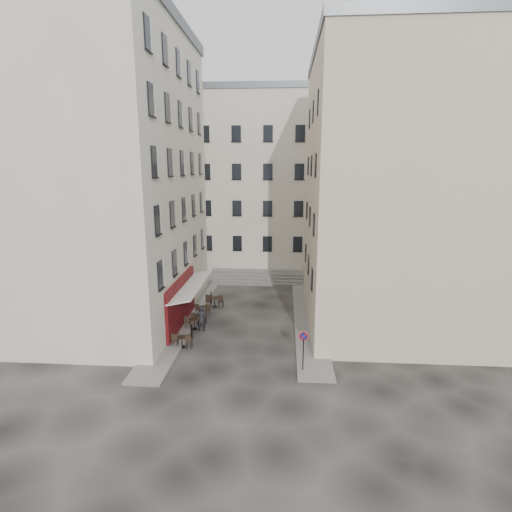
# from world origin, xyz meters

# --- Properties ---
(ground) EXTENTS (90.00, 90.00, 0.00)m
(ground) POSITION_xyz_m (0.00, 0.00, 0.00)
(ground) COLOR black
(ground) RESTS_ON ground
(sidewalk_left) EXTENTS (2.00, 22.00, 0.12)m
(sidewalk_left) POSITION_xyz_m (-4.50, 4.00, 0.06)
(sidewalk_left) COLOR slate
(sidewalk_left) RESTS_ON ground
(sidewalk_right) EXTENTS (2.00, 18.00, 0.12)m
(sidewalk_right) POSITION_xyz_m (4.50, 3.00, 0.06)
(sidewalk_right) COLOR slate
(sidewalk_right) RESTS_ON ground
(building_left) EXTENTS (12.20, 16.20, 20.60)m
(building_left) POSITION_xyz_m (-10.50, 3.00, 10.31)
(building_left) COLOR beige
(building_left) RESTS_ON ground
(building_right) EXTENTS (12.20, 14.20, 18.60)m
(building_right) POSITION_xyz_m (10.50, 3.50, 9.31)
(building_right) COLOR #C0AC8E
(building_right) RESTS_ON ground
(building_back) EXTENTS (18.20, 10.20, 18.60)m
(building_back) POSITION_xyz_m (-1.00, 19.00, 9.31)
(building_back) COLOR beige
(building_back) RESTS_ON ground
(cafe_storefront) EXTENTS (1.74, 7.30, 3.50)m
(cafe_storefront) POSITION_xyz_m (-4.32, 1.00, 1.88)
(cafe_storefront) COLOR #45090A
(cafe_storefront) RESTS_ON ground
(stone_steps) EXTENTS (9.00, 3.15, 0.80)m
(stone_steps) POSITION_xyz_m (0.00, 12.57, 0.40)
(stone_steps) COLOR #5A5855
(stone_steps) RESTS_ON ground
(bollard_near) EXTENTS (0.12, 0.12, 0.98)m
(bollard_near) POSITION_xyz_m (-3.25, -1.00, 0.53)
(bollard_near) COLOR black
(bollard_near) RESTS_ON ground
(bollard_mid) EXTENTS (0.12, 0.12, 0.98)m
(bollard_mid) POSITION_xyz_m (-3.25, 2.50, 0.53)
(bollard_mid) COLOR black
(bollard_mid) RESTS_ON ground
(bollard_far) EXTENTS (0.12, 0.12, 0.98)m
(bollard_far) POSITION_xyz_m (-3.25, 6.00, 0.53)
(bollard_far) COLOR black
(bollard_far) RESTS_ON ground
(no_parking_sign) EXTENTS (0.54, 0.10, 2.36)m
(no_parking_sign) POSITION_xyz_m (3.81, -4.89, 1.67)
(no_parking_sign) COLOR black
(no_parking_sign) RESTS_ON ground
(bistro_table_a) EXTENTS (1.27, 0.60, 0.89)m
(bistro_table_a) POSITION_xyz_m (-3.51, -2.43, 0.46)
(bistro_table_a) COLOR black
(bistro_table_a) RESTS_ON ground
(bistro_table_b) EXTENTS (1.36, 0.64, 0.96)m
(bistro_table_b) POSITION_xyz_m (-3.39, 0.41, 0.49)
(bistro_table_b) COLOR black
(bistro_table_b) RESTS_ON ground
(bistro_table_c) EXTENTS (1.14, 0.54, 0.80)m
(bistro_table_c) POSITION_xyz_m (-3.30, 1.47, 0.41)
(bistro_table_c) COLOR black
(bistro_table_c) RESTS_ON ground
(bistro_table_d) EXTENTS (1.14, 0.53, 0.80)m
(bistro_table_d) POSITION_xyz_m (-3.39, 3.30, 0.41)
(bistro_table_d) COLOR black
(bistro_table_d) RESTS_ON ground
(bistro_table_e) EXTENTS (1.43, 0.67, 1.01)m
(bistro_table_e) POSITION_xyz_m (-2.77, 4.98, 0.51)
(bistro_table_e) COLOR black
(bistro_table_e) RESTS_ON ground
(pedestrian) EXTENTS (0.68, 0.47, 1.81)m
(pedestrian) POSITION_xyz_m (-2.84, 0.21, 0.90)
(pedestrian) COLOR black
(pedestrian) RESTS_ON ground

